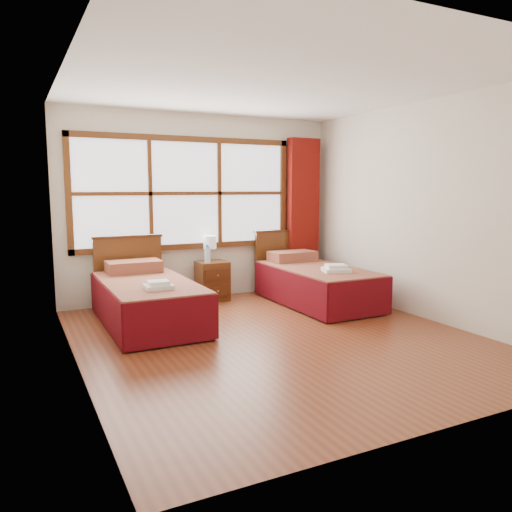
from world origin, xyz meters
name	(u,v)px	position (x,y,z in m)	size (l,w,h in m)	color
floor	(278,338)	(0.00, 0.00, 0.00)	(4.50, 4.50, 0.00)	brown
ceiling	(279,83)	(0.00, 0.00, 2.60)	(4.50, 4.50, 0.00)	white
wall_back	(202,207)	(0.00, 2.25, 1.30)	(4.00, 4.00, 0.00)	silver
wall_left	(71,221)	(-2.00, 0.00, 1.30)	(4.50, 4.50, 0.00)	silver
wall_right	(424,211)	(2.00, 0.00, 1.30)	(4.50, 4.50, 0.00)	silver
window	(186,193)	(-0.25, 2.21, 1.50)	(3.16, 0.06, 1.56)	white
curtain	(303,214)	(1.60, 2.11, 1.17)	(0.50, 0.16, 2.30)	maroon
bed_left	(147,299)	(-1.09, 1.20, 0.29)	(0.99, 2.01, 0.96)	#41210D
bed_right	(315,282)	(1.24, 1.20, 0.29)	(0.98, 2.00, 0.94)	#41210D
nightstand	(213,281)	(0.05, 1.99, 0.28)	(0.41, 0.41, 0.55)	#582E13
towels_left	(158,285)	(-1.09, 0.65, 0.55)	(0.30, 0.27, 0.09)	white
towels_right	(336,269)	(1.26, 0.73, 0.55)	(0.40, 0.37, 0.10)	white
lamp	(210,243)	(0.06, 2.11, 0.80)	(0.18, 0.18, 0.35)	gold
bottle_near	(207,255)	(-0.05, 1.94, 0.66)	(0.06, 0.06, 0.25)	silver
bottle_far	(209,255)	(-0.03, 1.93, 0.65)	(0.06, 0.06, 0.23)	silver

